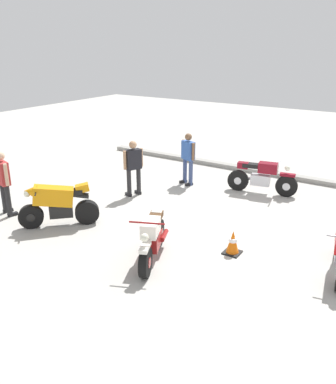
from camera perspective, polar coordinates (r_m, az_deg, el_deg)
The scene contains 9 objects.
ground_plane at distance 10.41m, azimuth 7.09°, elevation -4.41°, with size 40.00×40.00×0.00m, color #ADAAA3.
curb_edge at distance 14.42m, azimuth 15.23°, elevation 2.37°, with size 14.00×0.30×0.15m, color gray.
motorcycle_cream_vintage at distance 8.52m, azimuth -2.17°, elevation -6.45°, with size 0.98×1.85×1.07m.
motorcycle_maroon_cruiser at distance 12.55m, azimuth 12.99°, elevation 2.09°, with size 2.08×0.69×1.09m.
motorcycle_orange_sportbike at distance 10.36m, azimuth -15.14°, elevation -1.55°, with size 1.51×1.52×1.14m.
person_in_black_shirt at distance 11.98m, azimuth -4.86°, elevation 3.79°, with size 0.45×0.63×1.66m.
person_in_red_shirt at distance 11.36m, azimuth -22.03°, elevation 1.68°, with size 0.66×0.42×1.72m.
person_in_blue_shirt at distance 12.97m, azimuth 2.81°, elevation 5.09°, with size 0.62×0.46×1.65m.
traffic_cone at distance 8.95m, azimuth 9.05°, elevation -6.96°, with size 0.36×0.36×0.53m.
Camera 1 is at (4.04, -8.58, 4.30)m, focal length 38.15 mm.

